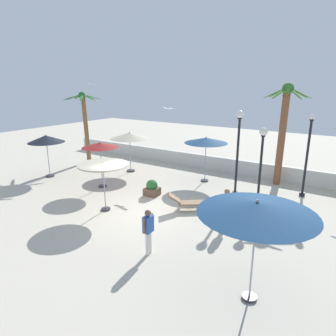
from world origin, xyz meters
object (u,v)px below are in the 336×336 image
(palm_tree_0, at_px, (85,118))
(palm_tree_1, at_px, (283,124))
(lamp_post_1, at_px, (261,155))
(guest_0, at_px, (226,204))
(planter, at_px, (152,188))
(patio_umbrella_3, at_px, (103,167))
(lounge_chair_0, at_px, (188,202))
(patio_umbrella_5, at_px, (257,208))
(patio_umbrella_4, at_px, (206,141))
(lamp_post_0, at_px, (307,155))
(patio_umbrella_2, at_px, (46,139))
(lamp_post_2, at_px, (238,143))
(seagull_0, at_px, (169,109))
(seagull_1, at_px, (88,84))
(guest_1, at_px, (148,228))
(patio_umbrella_1, at_px, (100,146))
(patio_umbrella_0, at_px, (130,136))

(palm_tree_0, height_order, palm_tree_1, palm_tree_1)
(palm_tree_1, xyz_separation_m, lamp_post_1, (-0.14, -3.30, -1.13))
(guest_0, xyz_separation_m, planter, (-4.67, 1.26, -0.62))
(patio_umbrella_3, distance_m, lounge_chair_0, 4.20)
(patio_umbrella_5, bearing_deg, patio_umbrella_3, 164.09)
(patio_umbrella_4, bearing_deg, palm_tree_0, -176.50)
(palm_tree_0, bearing_deg, lamp_post_0, 4.43)
(guest_0, bearing_deg, patio_umbrella_2, 178.27)
(patio_umbrella_4, height_order, patio_umbrella_5, patio_umbrella_5)
(patio_umbrella_5, relative_size, lounge_chair_0, 1.66)
(palm_tree_0, bearing_deg, lamp_post_2, -3.15)
(lounge_chair_0, distance_m, planter, 2.63)
(lamp_post_0, relative_size, seagull_0, 4.51)
(patio_umbrella_3, bearing_deg, seagull_1, 140.61)
(lounge_chair_0, xyz_separation_m, guest_1, (0.69, -3.98, 0.60))
(lamp_post_1, height_order, seagull_0, seagull_0)
(palm_tree_0, bearing_deg, lounge_chair_0, -18.88)
(patio_umbrella_1, relative_size, palm_tree_0, 0.51)
(patio_umbrella_4, bearing_deg, guest_0, -55.27)
(lounge_chair_0, bearing_deg, lamp_post_2, 69.85)
(lamp_post_1, distance_m, lamp_post_2, 1.35)
(palm_tree_1, distance_m, guest_0, 7.22)
(patio_umbrella_0, distance_m, patio_umbrella_3, 6.39)
(patio_umbrella_5, xyz_separation_m, palm_tree_1, (-1.83, 10.40, 0.82))
(patio_umbrella_1, xyz_separation_m, palm_tree_1, (8.24, 5.97, 1.12))
(patio_umbrella_2, distance_m, lamp_post_1, 12.70)
(patio_umbrella_5, height_order, planter, patio_umbrella_5)
(patio_umbrella_4, relative_size, lounge_chair_0, 1.49)
(palm_tree_0, bearing_deg, patio_umbrella_4, 3.50)
(lamp_post_1, relative_size, guest_0, 2.25)
(patio_umbrella_0, distance_m, patio_umbrella_5, 13.23)
(patio_umbrella_0, bearing_deg, lamp_post_1, -4.01)
(palm_tree_1, relative_size, seagull_1, 5.75)
(patio_umbrella_5, xyz_separation_m, lamp_post_0, (-0.25, 9.13, -0.46))
(lamp_post_0, relative_size, guest_1, 2.59)
(patio_umbrella_1, relative_size, palm_tree_1, 0.46)
(guest_0, bearing_deg, patio_umbrella_4, 124.73)
(patio_umbrella_0, relative_size, palm_tree_0, 0.52)
(patio_umbrella_1, relative_size, patio_umbrella_3, 1.12)
(patio_umbrella_4, relative_size, patio_umbrella_5, 0.89)
(lamp_post_2, xyz_separation_m, lounge_chair_0, (-1.12, -3.04, -2.39))
(patio_umbrella_2, bearing_deg, planter, 6.97)
(lamp_post_0, bearing_deg, guest_1, -111.12)
(guest_0, bearing_deg, lamp_post_0, 70.08)
(guest_0, bearing_deg, seagull_1, 161.66)
(patio_umbrella_3, distance_m, lamp_post_0, 10.12)
(patio_umbrella_3, relative_size, lounge_chair_0, 1.28)
(palm_tree_1, xyz_separation_m, lamp_post_2, (-1.41, -3.08, -0.73))
(guest_0, distance_m, seagull_1, 13.45)
(patio_umbrella_4, xyz_separation_m, palm_tree_0, (-9.54, -0.58, 0.76))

